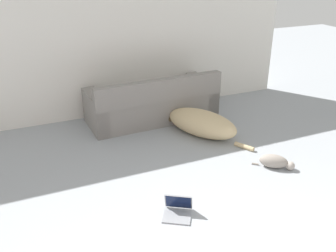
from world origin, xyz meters
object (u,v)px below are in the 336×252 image
at_px(laptop_open, 178,208).
at_px(couch, 153,104).
at_px(dog, 200,123).
at_px(cat, 275,162).

bearing_deg(laptop_open, couch, 106.59).
height_order(couch, dog, couch).
xyz_separation_m(dog, cat, (0.42, -1.25, -0.10)).
bearing_deg(cat, dog, 148.67).
distance_m(dog, laptop_open, 1.95).
bearing_deg(couch, cat, 110.89).
height_order(couch, cat, couch).
distance_m(couch, laptop_open, 2.48).
bearing_deg(couch, laptop_open, 72.52).
bearing_deg(dog, couch, 1.49).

